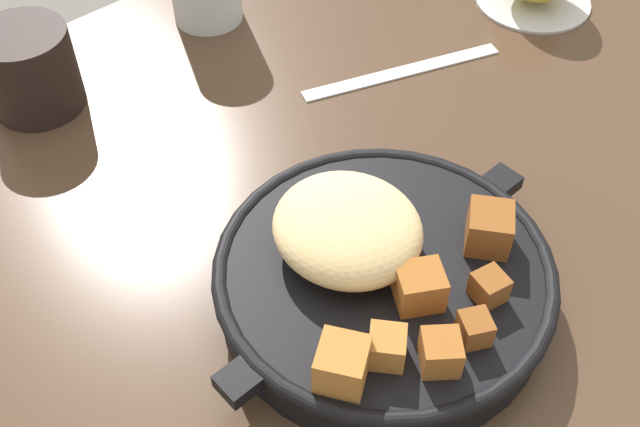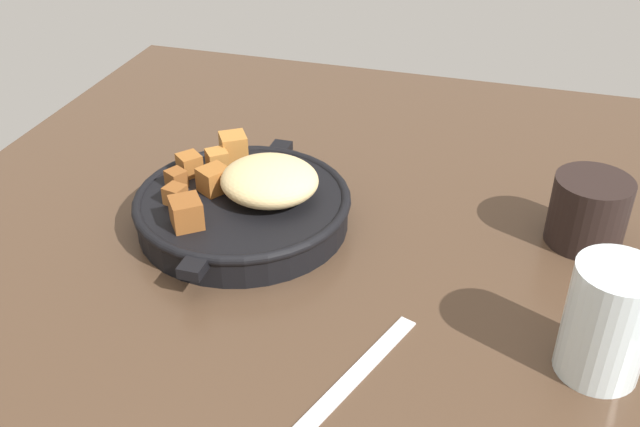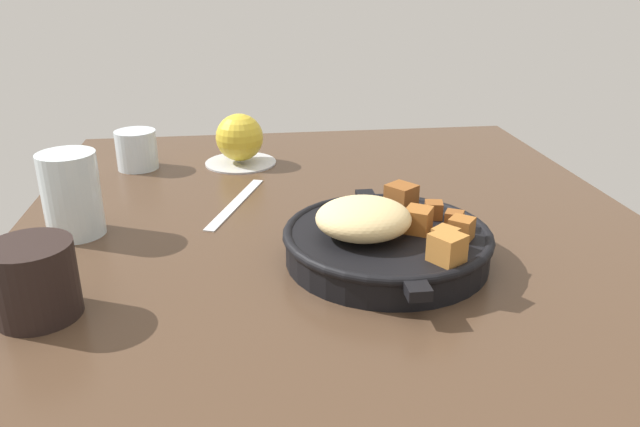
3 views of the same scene
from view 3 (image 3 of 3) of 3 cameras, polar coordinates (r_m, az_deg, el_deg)
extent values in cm
cube|color=#473323|center=(78.50, 2.09, -3.72)|extent=(111.78, 86.27, 2.40)
cylinder|color=black|center=(73.73, 6.16, -2.99)|extent=(23.96, 23.96, 3.77)
torus|color=black|center=(73.07, 6.21, -1.86)|extent=(24.68, 24.68, 1.20)
cube|color=black|center=(85.07, 4.20, 1.58)|extent=(2.64, 2.40, 1.20)
cube|color=black|center=(61.81, 8.99, -7.04)|extent=(2.64, 2.40, 1.20)
ellipsoid|color=#DBBC7F|center=(70.73, 4.03, -0.44)|extent=(10.30, 11.04, 4.32)
cube|color=#935623|center=(72.92, 9.03, -0.59)|extent=(4.15, 4.05, 2.84)
cube|color=brown|center=(79.49, 7.50, 1.56)|extent=(4.56, 4.51, 3.11)
cube|color=#A86B2D|center=(69.27, 11.49, -2.26)|extent=(3.36, 3.35, 2.35)
cube|color=brown|center=(74.79, 12.26, -0.57)|extent=(2.69, 2.73, 2.05)
cube|color=#A86B2D|center=(66.19, 11.64, -3.13)|extent=(4.35, 4.31, 3.07)
cube|color=brown|center=(77.20, 10.43, 0.33)|extent=(2.49, 2.51, 2.08)
cube|color=#935623|center=(71.94, 12.91, -1.36)|extent=(3.48, 3.49, 2.51)
cylinder|color=#B7BABF|center=(110.41, -7.32, 4.76)|extent=(12.45, 12.45, 0.60)
sphere|color=gold|center=(109.18, -7.43, 6.97)|extent=(8.24, 8.24, 8.24)
cube|color=silver|center=(91.86, -7.76, 1.00)|extent=(20.16, 8.76, 0.36)
cylinder|color=silver|center=(85.15, -21.94, 1.64)|extent=(7.29, 7.29, 11.02)
cylinder|color=silver|center=(110.57, -16.55, 5.66)|extent=(6.90, 6.90, 6.60)
cylinder|color=black|center=(67.54, -24.86, -5.63)|extent=(8.37, 8.37, 7.88)
camera|label=1|loc=(0.56, 43.48, 31.00)|focal=43.13mm
camera|label=2|loc=(1.30, -14.22, 27.55)|focal=40.70mm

